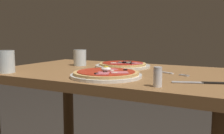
{
  "coord_description": "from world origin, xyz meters",
  "views": [
    {
      "loc": [
        0.57,
        -1.11,
        0.9
      ],
      "look_at": [
        0.03,
        -0.1,
        0.76
      ],
      "focal_mm": 41.79,
      "sensor_mm": 36.0,
      "label": 1
    }
  ],
  "objects_px": {
    "pizza_across_left": "(123,65)",
    "knife": "(204,83)",
    "dining_table": "(115,96)",
    "water_glass_near": "(6,63)",
    "fork": "(171,73)",
    "salt_shaker": "(158,77)",
    "pizza_foreground": "(106,74)",
    "water_glass_far": "(80,59)"
  },
  "relations": [
    {
      "from": "pizza_across_left",
      "to": "knife",
      "type": "relative_size",
      "value": 1.54
    },
    {
      "from": "dining_table",
      "to": "pizza_across_left",
      "type": "distance_m",
      "value": 0.2
    },
    {
      "from": "water_glass_near",
      "to": "fork",
      "type": "relative_size",
      "value": 0.69
    },
    {
      "from": "salt_shaker",
      "to": "pizza_across_left",
      "type": "bearing_deg",
      "value": 127.95
    },
    {
      "from": "pizza_foreground",
      "to": "knife",
      "type": "distance_m",
      "value": 0.38
    },
    {
      "from": "pizza_foreground",
      "to": "pizza_across_left",
      "type": "distance_m",
      "value": 0.34
    },
    {
      "from": "water_glass_far",
      "to": "knife",
      "type": "distance_m",
      "value": 0.74
    },
    {
      "from": "pizza_foreground",
      "to": "water_glass_far",
      "type": "distance_m",
      "value": 0.43
    },
    {
      "from": "fork",
      "to": "knife",
      "type": "distance_m",
      "value": 0.24
    },
    {
      "from": "water_glass_near",
      "to": "pizza_foreground",
      "type": "bearing_deg",
      "value": 12.3
    },
    {
      "from": "dining_table",
      "to": "salt_shaker",
      "type": "height_order",
      "value": "salt_shaker"
    },
    {
      "from": "water_glass_near",
      "to": "salt_shaker",
      "type": "bearing_deg",
      "value": 0.61
    },
    {
      "from": "dining_table",
      "to": "water_glass_far",
      "type": "relative_size",
      "value": 12.86
    },
    {
      "from": "salt_shaker",
      "to": "dining_table",
      "type": "bearing_deg",
      "value": 137.09
    },
    {
      "from": "pizza_foreground",
      "to": "water_glass_far",
      "type": "xyz_separation_m",
      "value": [
        -0.33,
        0.28,
        0.03
      ]
    },
    {
      "from": "pizza_foreground",
      "to": "salt_shaker",
      "type": "distance_m",
      "value": 0.27
    },
    {
      "from": "pizza_foreground",
      "to": "fork",
      "type": "distance_m",
      "value": 0.3
    },
    {
      "from": "pizza_across_left",
      "to": "pizza_foreground",
      "type": "bearing_deg",
      "value": -76.1
    },
    {
      "from": "water_glass_near",
      "to": "pizza_across_left",
      "type": "bearing_deg",
      "value": 48.15
    },
    {
      "from": "water_glass_near",
      "to": "fork",
      "type": "xyz_separation_m",
      "value": [
        0.68,
        0.31,
        -0.04
      ]
    },
    {
      "from": "water_glass_near",
      "to": "salt_shaker",
      "type": "height_order",
      "value": "water_glass_near"
    },
    {
      "from": "dining_table",
      "to": "fork",
      "type": "height_order",
      "value": "fork"
    },
    {
      "from": "knife",
      "to": "salt_shaker",
      "type": "height_order",
      "value": "salt_shaker"
    },
    {
      "from": "water_glass_far",
      "to": "knife",
      "type": "bearing_deg",
      "value": -18.95
    },
    {
      "from": "pizza_foreground",
      "to": "salt_shaker",
      "type": "bearing_deg",
      "value": -20.75
    },
    {
      "from": "water_glass_far",
      "to": "water_glass_near",
      "type": "bearing_deg",
      "value": -110.31
    },
    {
      "from": "dining_table",
      "to": "salt_shaker",
      "type": "bearing_deg",
      "value": -42.91
    },
    {
      "from": "dining_table",
      "to": "salt_shaker",
      "type": "relative_size",
      "value": 17.28
    },
    {
      "from": "dining_table",
      "to": "knife",
      "type": "xyz_separation_m",
      "value": [
        0.43,
        -0.15,
        0.13
      ]
    },
    {
      "from": "pizza_foreground",
      "to": "pizza_across_left",
      "type": "height_order",
      "value": "pizza_foreground"
    },
    {
      "from": "water_glass_far",
      "to": "fork",
      "type": "bearing_deg",
      "value": -7.58
    },
    {
      "from": "fork",
      "to": "salt_shaker",
      "type": "relative_size",
      "value": 2.23
    },
    {
      "from": "water_glass_far",
      "to": "salt_shaker",
      "type": "xyz_separation_m",
      "value": [
        0.58,
        -0.38,
        -0.01
      ]
    },
    {
      "from": "pizza_across_left",
      "to": "fork",
      "type": "xyz_separation_m",
      "value": [
        0.29,
        -0.12,
        -0.01
      ]
    },
    {
      "from": "knife",
      "to": "salt_shaker",
      "type": "bearing_deg",
      "value": -133.36
    },
    {
      "from": "dining_table",
      "to": "water_glass_near",
      "type": "bearing_deg",
      "value": -144.45
    },
    {
      "from": "dining_table",
      "to": "knife",
      "type": "relative_size",
      "value": 6.08
    },
    {
      "from": "dining_table",
      "to": "fork",
      "type": "distance_m",
      "value": 0.3
    },
    {
      "from": "dining_table",
      "to": "pizza_foreground",
      "type": "xyz_separation_m",
      "value": [
        0.06,
        -0.19,
        0.14
      ]
    },
    {
      "from": "dining_table",
      "to": "salt_shaker",
      "type": "xyz_separation_m",
      "value": [
        0.31,
        -0.29,
        0.16
      ]
    },
    {
      "from": "knife",
      "to": "fork",
      "type": "bearing_deg",
      "value": 133.91
    },
    {
      "from": "knife",
      "to": "salt_shaker",
      "type": "relative_size",
      "value": 2.84
    }
  ]
}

